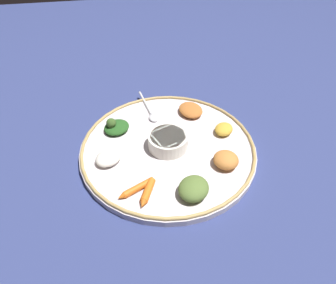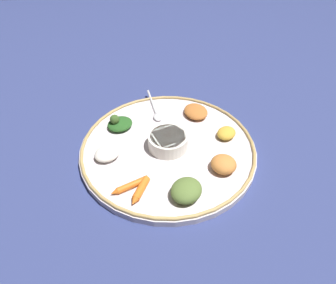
{
  "view_description": "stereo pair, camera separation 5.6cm",
  "coord_description": "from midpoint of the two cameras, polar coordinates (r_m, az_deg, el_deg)",
  "views": [
    {
      "loc": [
        0.53,
        -0.09,
        0.53
      ],
      "look_at": [
        0.0,
        0.0,
        0.03
      ],
      "focal_mm": 32.43,
      "sensor_mm": 36.0,
      "label": 1
    },
    {
      "loc": [
        0.54,
        -0.04,
        0.53
      ],
      "look_at": [
        0.0,
        0.0,
        0.03
      ],
      "focal_mm": 32.43,
      "sensor_mm": 36.0,
      "label": 2
    }
  ],
  "objects": [
    {
      "name": "mound_rice_white",
      "position": [
        0.72,
        -13.38,
        -3.0
      ],
      "size": [
        0.08,
        0.08,
        0.02
      ],
      "primitive_type": "ellipsoid",
      "rotation": [
        0.0,
        0.0,
        5.29
      ],
      "color": "silver",
      "rests_on": "platter"
    },
    {
      "name": "platter_rim",
      "position": [
        0.74,
        -2.17,
        -0.76
      ],
      "size": [
        0.43,
        0.43,
        0.01
      ],
      "primitive_type": "torus",
      "color": "tan",
      "rests_on": "platter"
    },
    {
      "name": "mound_squash",
      "position": [
        0.7,
        8.58,
        -3.43
      ],
      "size": [
        0.08,
        0.08,
        0.03
      ],
      "primitive_type": "ellipsoid",
      "rotation": [
        0.0,
        0.0,
        0.64
      ],
      "color": "#C67A38",
      "rests_on": "platter"
    },
    {
      "name": "greens_pile",
      "position": [
        0.8,
        -11.87,
        2.84
      ],
      "size": [
        0.09,
        0.09,
        0.04
      ],
      "color": "#23511E",
      "rests_on": "platter"
    },
    {
      "name": "ground_plane",
      "position": [
        0.76,
        -2.13,
        -1.85
      ],
      "size": [
        2.4,
        2.4,
        0.0
      ],
      "primitive_type": "plane",
      "color": "navy"
    },
    {
      "name": "mound_lentil_yellow",
      "position": [
        0.79,
        8.43,
        2.33
      ],
      "size": [
        0.07,
        0.07,
        0.02
      ],
      "primitive_type": "ellipsoid",
      "rotation": [
        0.0,
        0.0,
        5.51
      ],
      "color": "gold",
      "rests_on": "platter"
    },
    {
      "name": "spoon",
      "position": [
        0.85,
        -5.35,
        5.74
      ],
      "size": [
        0.15,
        0.04,
        0.01
      ],
      "color": "silver",
      "rests_on": "platter"
    },
    {
      "name": "center_bowl",
      "position": [
        0.73,
        -2.2,
        0.19
      ],
      "size": [
        0.1,
        0.1,
        0.04
      ],
      "color": "silver",
      "rests_on": "platter"
    },
    {
      "name": "carrot_outer",
      "position": [
        0.64,
        -6.48,
        -9.53
      ],
      "size": [
        0.07,
        0.04,
        0.02
      ],
      "color": "orange",
      "rests_on": "platter"
    },
    {
      "name": "mound_chickpea",
      "position": [
        0.84,
        2.37,
        5.99
      ],
      "size": [
        0.09,
        0.08,
        0.02
      ],
      "primitive_type": "ellipsoid",
      "rotation": [
        0.0,
        0.0,
        3.47
      ],
      "color": "#B2662D",
      "rests_on": "platter"
    },
    {
      "name": "carrot_near_spoon",
      "position": [
        0.65,
        -8.46,
        -8.75
      ],
      "size": [
        0.05,
        0.08,
        0.01
      ],
      "color": "orange",
      "rests_on": "platter"
    },
    {
      "name": "mound_collards",
      "position": [
        0.64,
        2.27,
        -8.83
      ],
      "size": [
        0.09,
        0.09,
        0.03
      ],
      "primitive_type": "ellipsoid",
      "rotation": [
        0.0,
        0.0,
        2.44
      ],
      "color": "#567033",
      "rests_on": "platter"
    },
    {
      "name": "platter",
      "position": [
        0.75,
        -2.14,
        -1.39
      ],
      "size": [
        0.43,
        0.43,
        0.02
      ],
      "primitive_type": "cylinder",
      "color": "silver",
      "rests_on": "ground_plane"
    }
  ]
}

